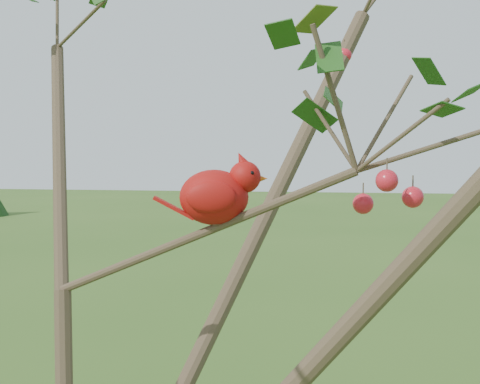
{
  "coord_description": "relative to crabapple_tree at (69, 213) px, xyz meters",
  "views": [
    {
      "loc": [
        0.57,
        -1.17,
        2.23
      ],
      "look_at": [
        0.33,
        0.08,
        2.16
      ],
      "focal_mm": 50.0,
      "sensor_mm": 36.0,
      "label": 1
    }
  ],
  "objects": [
    {
      "name": "distant_trees",
      "position": [
        -4.54,
        23.29,
        -0.69
      ],
      "size": [
        39.65,
        11.21,
        3.14
      ],
      "color": "#443424",
      "rests_on": "ground"
    },
    {
      "name": "crabapple_tree",
      "position": [
        0.0,
        0.0,
        0.0
      ],
      "size": [
        2.35,
        2.05,
        2.95
      ],
      "color": "#443424",
      "rests_on": "ground"
    },
    {
      "name": "cardinal",
      "position": [
        0.26,
        0.1,
        0.03
      ],
      "size": [
        0.22,
        0.13,
        0.15
      ],
      "rotation": [
        0.0,
        0.0,
        0.23
      ],
      "color": "#A40F0E",
      "rests_on": "ground"
    }
  ]
}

